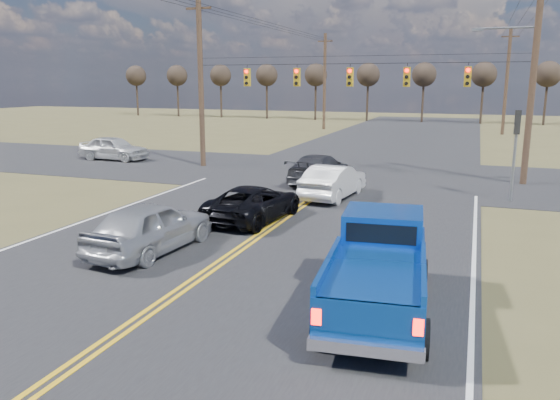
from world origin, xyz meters
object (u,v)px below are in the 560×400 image
(silver_suv, at_px, (151,226))
(white_car_queue, at_px, (333,181))
(black_suv, at_px, (254,203))
(cross_car_west, at_px, (114,148))
(dgrey_car_queue, at_px, (319,169))
(pickup_truck, at_px, (378,269))

(silver_suv, distance_m, white_car_queue, 10.06)
(black_suv, bearing_deg, cross_car_west, -32.08)
(black_suv, bearing_deg, silver_suv, 78.73)
(silver_suv, height_order, white_car_queue, silver_suv)
(white_car_queue, height_order, dgrey_car_queue, white_car_queue)
(white_car_queue, bearing_deg, silver_suv, 77.68)
(dgrey_car_queue, bearing_deg, black_suv, 91.44)
(silver_suv, relative_size, dgrey_car_queue, 0.91)
(white_car_queue, distance_m, dgrey_car_queue, 3.64)
(pickup_truck, height_order, cross_car_west, pickup_truck)
(silver_suv, bearing_deg, dgrey_car_queue, -92.50)
(silver_suv, relative_size, white_car_queue, 1.03)
(black_suv, distance_m, dgrey_car_queue, 8.15)
(black_suv, bearing_deg, pickup_truck, 136.64)
(pickup_truck, relative_size, black_suv, 1.19)
(silver_suv, bearing_deg, white_car_queue, -104.01)
(black_suv, xyz_separation_m, white_car_queue, (1.80, 4.87, 0.09))
(pickup_truck, height_order, black_suv, pickup_truck)
(dgrey_car_queue, bearing_deg, white_car_queue, 118.92)
(dgrey_car_queue, xyz_separation_m, cross_car_west, (-14.94, 3.45, 0.05))
(cross_car_west, bearing_deg, pickup_truck, -129.97)
(pickup_truck, xyz_separation_m, dgrey_car_queue, (-5.57, 14.89, -0.26))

